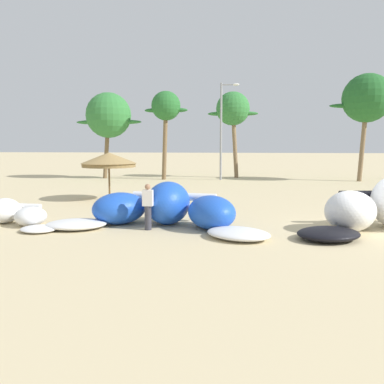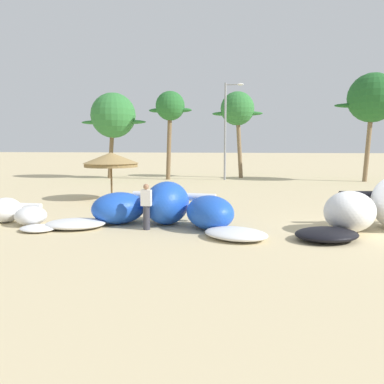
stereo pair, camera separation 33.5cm
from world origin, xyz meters
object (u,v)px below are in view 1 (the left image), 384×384
Objects in this scene: kite_left at (164,210)px; palm_leftmost at (108,116)px; beach_umbrella_near_van at (109,160)px; palm_center_left at (367,99)px; person_near_kites at (148,207)px; palm_left at (166,108)px; palm_left_of_gap at (233,110)px; lamppost_west at (223,126)px.

palm_leftmost is at bearing 113.96° from kite_left.
kite_left is at bearing -66.04° from palm_leftmost.
palm_center_left is (16.87, 13.18, 4.42)m from beach_umbrella_near_van.
kite_left is 0.83m from person_near_kites.
palm_left is at bearing -5.98° from palm_leftmost.
palm_left_of_gap is 10.91m from palm_center_left.
palm_center_left reaches higher than person_near_kites.
beach_umbrella_near_van is at bearing 123.38° from kite_left.
palm_left_of_gap is at bearing 71.92° from lamppost_west.
palm_center_left is (21.40, -0.16, 1.13)m from palm_leftmost.
lamppost_west is (9.95, -0.33, -0.95)m from palm_leftmost.
palm_left is at bearing 99.06° from person_near_kites.
palm_leftmost is 1.00× the size of palm_left.
kite_left is at bearing -122.52° from palm_center_left.
palm_center_left is at bearing -0.43° from palm_leftmost.
palm_leftmost reaches higher than beach_umbrella_near_van.
palm_center_left is at bearing 0.83° from lamppost_west.
kite_left is 1.08× the size of palm_left_of_gap.
lamppost_west is at bearing 85.57° from person_near_kites.
lamppost_west is (1.56, 20.21, 3.69)m from person_near_kites.
kite_left is 5.10× the size of person_near_kites.
lamppost_west is at bearing -108.08° from palm_left_of_gap.
beach_umbrella_near_van is at bearing 118.16° from person_near_kites.
person_near_kites is 24.86m from palm_center_left.
palm_left_of_gap is at bearing 68.07° from beach_umbrella_near_van.
lamppost_west reaches higher than palm_left_of_gap.
lamppost_west is at bearing 2.61° from palm_left.
person_near_kites is 0.21× the size of palm_left_of_gap.
lamppost_west reaches higher than person_near_kites.
palm_center_left is (16.20, 0.38, 0.55)m from palm_left.
palm_leftmost is at bearing 179.57° from palm_center_left.
kite_left is at bearing -56.62° from beach_umbrella_near_van.
lamppost_west is (-11.45, -0.17, -2.08)m from palm_center_left.
lamppost_west is (-0.78, -2.39, -1.53)m from palm_left_of_gap.
person_near_kites is at bearing -123.66° from kite_left.
person_near_kites is 22.67m from palm_leftmost.
person_near_kites is at bearing -80.94° from palm_left.
palm_left is (-3.64, 19.32, 5.42)m from kite_left.
lamppost_west reaches higher than kite_left.
beach_umbrella_near_van reaches higher than person_near_kites.
palm_leftmost is 0.87× the size of palm_center_left.
palm_left is 5.00m from lamppost_west.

